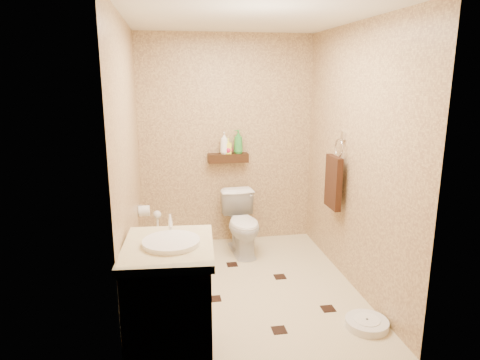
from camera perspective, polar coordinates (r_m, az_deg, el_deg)
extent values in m
plane|color=beige|center=(4.14, 0.86, -14.13)|extent=(2.50, 2.50, 0.00)
cube|color=tan|center=(4.95, -1.74, 5.18)|extent=(2.00, 0.04, 2.40)
cube|color=tan|center=(2.55, 6.09, -3.11)|extent=(2.00, 0.04, 2.40)
cube|color=tan|center=(3.69, -14.54, 1.78)|extent=(0.04, 2.50, 2.40)
cube|color=tan|center=(4.04, 15.04, 2.76)|extent=(0.04, 2.50, 2.40)
cube|color=silver|center=(3.69, 1.01, 20.95)|extent=(2.00, 2.50, 0.02)
cube|color=#361E0E|center=(4.90, -1.59, 2.96)|extent=(0.46, 0.14, 0.10)
cube|color=black|center=(3.96, -3.39, -15.52)|extent=(0.11, 0.11, 0.01)
cube|color=black|center=(4.35, 5.34, -12.72)|extent=(0.11, 0.11, 0.01)
cube|color=black|center=(3.55, 5.24, -19.30)|extent=(0.11, 0.11, 0.01)
cube|color=black|center=(4.53, -6.80, -11.65)|extent=(0.11, 0.11, 0.01)
cube|color=black|center=(3.88, 11.65, -16.45)|extent=(0.11, 0.11, 0.01)
cube|color=black|center=(4.59, -1.06, -11.20)|extent=(0.11, 0.11, 0.01)
imported|color=white|center=(4.78, 0.36, -5.82)|extent=(0.42, 0.69, 0.67)
cube|color=brown|center=(3.06, -9.22, -16.46)|extent=(0.59, 0.71, 0.81)
cube|color=beige|center=(2.87, -9.55, -8.95)|extent=(0.63, 0.75, 0.05)
cylinder|color=white|center=(2.86, -9.15, -8.36)|extent=(0.38, 0.38, 0.05)
cylinder|color=silver|center=(3.05, -9.26, -5.56)|extent=(0.03, 0.03, 0.13)
cylinder|color=silver|center=(3.70, 16.55, -17.86)|extent=(0.42, 0.42, 0.06)
cylinder|color=white|center=(3.68, 16.58, -17.41)|extent=(0.20, 0.20, 0.01)
cylinder|color=#1A6861|center=(4.83, -10.77, -9.29)|extent=(0.12, 0.12, 0.13)
cylinder|color=silver|center=(4.74, -10.90, -6.58)|extent=(0.02, 0.02, 0.38)
sphere|color=silver|center=(4.69, -11.00, -4.55)|extent=(0.09, 0.09, 0.09)
cube|color=silver|center=(4.23, 13.60, 5.79)|extent=(0.03, 0.06, 0.08)
torus|color=silver|center=(4.23, 13.08, 4.19)|extent=(0.02, 0.19, 0.19)
cube|color=#361910|center=(4.29, 12.34, -0.31)|extent=(0.06, 0.30, 0.52)
cylinder|color=silver|center=(4.46, -12.66, -4.03)|extent=(0.11, 0.11, 0.11)
cylinder|color=silver|center=(4.45, -13.21, -3.31)|extent=(0.04, 0.02, 0.02)
imported|color=white|center=(4.87, -2.11, 4.97)|extent=(0.12, 0.12, 0.25)
imported|color=#FFFD35|center=(4.88, -1.61, 4.57)|extent=(0.09, 0.09, 0.18)
imported|color=red|center=(4.88, -1.57, 4.29)|extent=(0.14, 0.14, 0.13)
imported|color=#2E8A36|center=(4.89, -0.22, 5.14)|extent=(0.14, 0.14, 0.27)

